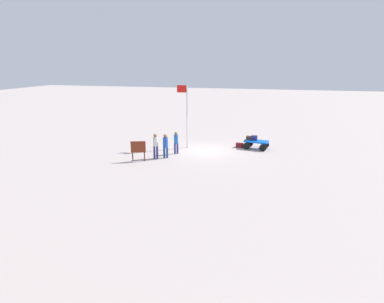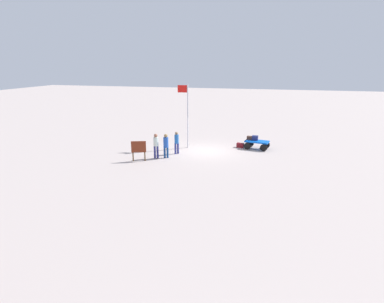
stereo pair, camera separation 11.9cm
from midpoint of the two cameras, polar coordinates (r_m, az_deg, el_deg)
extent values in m
plane|color=#B0A19A|center=(23.99, 2.77, 0.11)|extent=(120.00, 120.00, 0.00)
cube|color=blue|center=(24.92, 11.62, 1.76)|extent=(1.89, 1.19, 0.10)
cube|color=blue|center=(25.10, 9.77, 1.96)|extent=(0.22, 0.87, 0.10)
cylinder|color=black|center=(24.68, 9.93, 0.96)|extent=(0.54, 0.20, 0.53)
cylinder|color=black|center=(25.58, 10.48, 1.45)|extent=(0.54, 0.20, 0.53)
cylinder|color=black|center=(24.42, 12.74, 0.65)|extent=(0.54, 0.20, 0.53)
cylinder|color=black|center=(25.32, 13.19, 1.15)|extent=(0.54, 0.20, 0.53)
cube|color=#462D22|center=(25.17, 10.41, 2.40)|extent=(0.49, 0.36, 0.27)
cube|color=navy|center=(25.06, 11.28, 2.38)|extent=(0.46, 0.39, 0.34)
cube|color=maroon|center=(25.20, 8.70, 1.10)|extent=(0.57, 0.39, 0.35)
cylinder|color=navy|center=(22.19, -5.98, -0.07)|extent=(0.14, 0.14, 0.88)
cylinder|color=navy|center=(22.13, -6.48, -0.12)|extent=(0.14, 0.14, 0.88)
cylinder|color=silver|center=(21.98, -6.29, 1.76)|extent=(0.47, 0.47, 0.60)
sphere|color=#965B44|center=(21.88, -6.32, 2.83)|extent=(0.25, 0.25, 0.25)
cylinder|color=navy|center=(23.19, -2.36, 0.56)|extent=(0.14, 0.14, 0.78)
cylinder|color=navy|center=(23.11, -2.81, 0.51)|extent=(0.14, 0.14, 0.78)
cylinder|color=#2360AF|center=(22.97, -2.61, 2.23)|extent=(0.43, 0.43, 0.62)
sphere|color=#82674A|center=(22.88, -2.62, 3.25)|extent=(0.22, 0.22, 0.22)
cylinder|color=navy|center=(22.20, -4.22, -0.19)|extent=(0.14, 0.14, 0.75)
cylinder|color=navy|center=(22.21, -4.73, -0.19)|extent=(0.14, 0.14, 0.75)
cylinder|color=#214EB0|center=(22.02, -4.51, 1.62)|extent=(0.44, 0.44, 0.69)
sphere|color=olive|center=(21.91, -4.54, 2.81)|extent=(0.24, 0.24, 0.24)
cylinder|color=silver|center=(24.41, -0.62, 6.23)|extent=(0.10, 0.10, 4.86)
cube|color=red|center=(24.27, -1.58, 11.08)|extent=(0.72, 0.11, 0.54)
cylinder|color=#4C3319|center=(21.68, -8.21, -0.90)|extent=(0.08, 0.08, 0.61)
cylinder|color=#4C3319|center=(21.75, -10.27, -0.93)|extent=(0.08, 0.08, 0.61)
cube|color=maroon|center=(21.53, -9.32, 0.83)|extent=(0.95, 0.38, 0.76)
camera|label=1|loc=(0.06, -89.81, 0.05)|focal=29.99mm
camera|label=2|loc=(0.06, 90.19, -0.05)|focal=29.99mm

